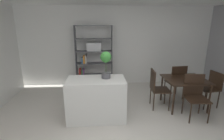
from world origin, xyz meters
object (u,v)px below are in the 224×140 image
(open_bookshelf, at_px, (92,56))
(dining_chair_far, at_px, (177,79))
(potted_plant_on_island, at_px, (106,62))
(dining_chair_island_side, at_px, (156,86))
(dining_chair_window_side, at_px, (211,86))
(dining_table, at_px, (185,82))
(kitchen_island, at_px, (96,99))
(dining_chair_near, at_px, (195,93))

(open_bookshelf, height_order, dining_chair_far, open_bookshelf)
(potted_plant_on_island, xyz_separation_m, dining_chair_island_side, (1.23, 0.30, -0.69))
(dining_chair_far, distance_m, dining_chair_window_side, 0.82)
(dining_table, bearing_deg, dining_chair_island_side, 179.29)
(kitchen_island, height_order, dining_chair_island_side, dining_chair_island_side)
(kitchen_island, height_order, potted_plant_on_island, potted_plant_on_island)
(kitchen_island, height_order, open_bookshelf, open_bookshelf)
(dining_chair_far, xyz_separation_m, dining_chair_window_side, (0.68, -0.45, -0.03))
(dining_chair_far, xyz_separation_m, dining_chair_island_side, (-0.71, -0.45, 0.00))
(kitchen_island, distance_m, dining_chair_window_side, 2.87)
(kitchen_island, height_order, dining_chair_near, dining_chair_near)
(open_bookshelf, bearing_deg, dining_chair_near, -41.21)
(dining_chair_far, height_order, dining_chair_window_side, dining_chair_far)
(open_bookshelf, distance_m, dining_chair_near, 3.10)
(dining_table, relative_size, dining_chair_near, 1.01)
(open_bookshelf, bearing_deg, dining_table, -34.31)
(potted_plant_on_island, height_order, dining_chair_far, potted_plant_on_island)
(open_bookshelf, relative_size, dining_chair_far, 2.08)
(dining_chair_far, bearing_deg, open_bookshelf, -31.32)
(open_bookshelf, xyz_separation_m, dining_chair_near, (2.31, -2.02, -0.45))
(dining_chair_window_side, height_order, dining_chair_island_side, dining_chair_island_side)
(dining_table, height_order, dining_chair_near, dining_chair_near)
(dining_chair_island_side, height_order, dining_chair_near, dining_chair_island_side)
(dining_chair_window_side, xyz_separation_m, dining_chair_near, (-0.69, -0.46, 0.03))
(dining_table, distance_m, dining_chair_island_side, 0.71)
(kitchen_island, bearing_deg, open_bookshelf, 94.34)
(open_bookshelf, bearing_deg, dining_chair_far, -25.67)
(dining_chair_far, bearing_deg, dining_table, 83.14)
(kitchen_island, bearing_deg, dining_chair_far, 20.99)
(open_bookshelf, xyz_separation_m, dining_chair_island_side, (1.59, -1.56, -0.45))
(potted_plant_on_island, height_order, dining_chair_near, potted_plant_on_island)
(potted_plant_on_island, distance_m, dining_table, 2.05)
(dining_table, bearing_deg, dining_chair_far, 88.79)
(potted_plant_on_island, xyz_separation_m, dining_table, (1.94, 0.29, -0.60))
(open_bookshelf, distance_m, dining_table, 2.81)
(open_bookshelf, distance_m, dining_chair_island_side, 2.28)
(open_bookshelf, height_order, dining_chair_near, open_bookshelf)
(dining_table, height_order, dining_chair_far, dining_chair_far)
(dining_chair_far, bearing_deg, kitchen_island, 15.34)
(kitchen_island, relative_size, dining_chair_far, 1.29)
(dining_table, relative_size, dining_chair_far, 1.01)
(dining_chair_island_side, bearing_deg, potted_plant_on_island, 108.68)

